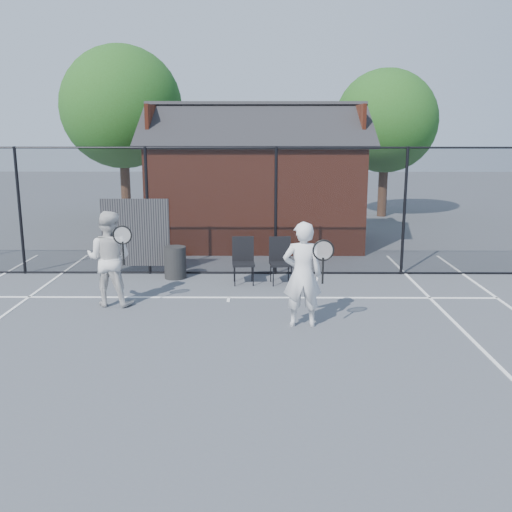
{
  "coord_description": "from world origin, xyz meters",
  "views": [
    {
      "loc": [
        0.64,
        -8.21,
        3.34
      ],
      "look_at": [
        0.56,
        1.98,
        1.1
      ],
      "focal_mm": 40.0,
      "sensor_mm": 36.0,
      "label": 1
    }
  ],
  "objects_px": {
    "clubhouse": "(256,190)",
    "chair_left": "(243,262)",
    "waste_bin": "(175,262)",
    "player_front": "(303,274)",
    "player_back": "(109,258)",
    "chair_right": "(281,262)"
  },
  "relations": [
    {
      "from": "clubhouse",
      "to": "chair_left",
      "type": "xyz_separation_m",
      "value": [
        -0.23,
        -4.9,
        -1.1
      ]
    },
    {
      "from": "waste_bin",
      "to": "player_front",
      "type": "bearing_deg",
      "value": -50.74
    },
    {
      "from": "player_back",
      "to": "chair_right",
      "type": "relative_size",
      "value": 1.83
    },
    {
      "from": "chair_left",
      "to": "chair_right",
      "type": "distance_m",
      "value": 0.84
    },
    {
      "from": "chair_left",
      "to": "chair_right",
      "type": "height_order",
      "value": "same"
    },
    {
      "from": "player_front",
      "to": "waste_bin",
      "type": "xyz_separation_m",
      "value": [
        -2.7,
        3.3,
        -0.56
      ]
    },
    {
      "from": "clubhouse",
      "to": "player_back",
      "type": "xyz_separation_m",
      "value": [
        -2.78,
        -6.49,
        -0.68
      ]
    },
    {
      "from": "chair_left",
      "to": "waste_bin",
      "type": "xyz_separation_m",
      "value": [
        -1.6,
        0.5,
        -0.14
      ]
    },
    {
      "from": "chair_right",
      "to": "waste_bin",
      "type": "height_order",
      "value": "chair_right"
    },
    {
      "from": "clubhouse",
      "to": "waste_bin",
      "type": "relative_size",
      "value": 8.81
    },
    {
      "from": "clubhouse",
      "to": "waste_bin",
      "type": "bearing_deg",
      "value": -112.57
    },
    {
      "from": "waste_bin",
      "to": "chair_left",
      "type": "bearing_deg",
      "value": -17.39
    },
    {
      "from": "clubhouse",
      "to": "chair_right",
      "type": "distance_m",
      "value": 5.06
    },
    {
      "from": "player_back",
      "to": "waste_bin",
      "type": "distance_m",
      "value": 2.36
    },
    {
      "from": "waste_bin",
      "to": "chair_right",
      "type": "bearing_deg",
      "value": -11.62
    },
    {
      "from": "chair_right",
      "to": "waste_bin",
      "type": "xyz_separation_m",
      "value": [
        -2.43,
        0.5,
        -0.14
      ]
    },
    {
      "from": "chair_left",
      "to": "clubhouse",
      "type": "bearing_deg",
      "value": 82.6
    },
    {
      "from": "player_front",
      "to": "player_back",
      "type": "xyz_separation_m",
      "value": [
        -3.65,
        1.22,
        0.0
      ]
    },
    {
      "from": "clubhouse",
      "to": "player_back",
      "type": "relative_size",
      "value": 3.5
    },
    {
      "from": "player_front",
      "to": "chair_right",
      "type": "bearing_deg",
      "value": 95.43
    },
    {
      "from": "player_front",
      "to": "chair_right",
      "type": "height_order",
      "value": "player_front"
    },
    {
      "from": "player_back",
      "to": "chair_right",
      "type": "xyz_separation_m",
      "value": [
        3.39,
        1.59,
        -0.42
      ]
    }
  ]
}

